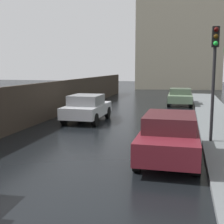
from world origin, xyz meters
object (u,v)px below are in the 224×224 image
object	(u,v)px
car_green_mid_road	(180,96)
car_maroon_behind_camera	(170,136)
traffic_light	(214,63)
car_silver_near_kerb	(87,108)

from	to	relation	value
car_green_mid_road	car_maroon_behind_camera	bearing A→B (deg)	-91.05
car_green_mid_road	car_maroon_behind_camera	distance (m)	14.69
car_green_mid_road	traffic_light	bearing A→B (deg)	-84.35
car_maroon_behind_camera	traffic_light	xyz separation A→B (m)	(1.46, 2.30, 2.35)
car_green_mid_road	traffic_light	distance (m)	12.71
car_silver_near_kerb	car_green_mid_road	world-z (taller)	car_silver_near_kerb
car_maroon_behind_camera	car_silver_near_kerb	bearing A→B (deg)	128.61
car_green_mid_road	traffic_light	size ratio (longest dim) A/B	0.93
car_silver_near_kerb	traffic_light	distance (m)	7.74
car_silver_near_kerb	traffic_light	size ratio (longest dim) A/B	0.90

